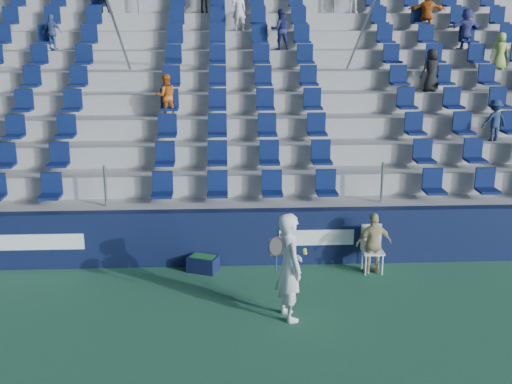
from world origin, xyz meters
TOP-DOWN VIEW (x-y plane):
  - ground at (0.00, 0.00)m, footprint 70.00×70.00m
  - sponsor_wall at (0.00, 3.15)m, footprint 24.00×0.32m
  - grandstand at (0.00, 8.24)m, footprint 24.00×8.17m
  - tennis_player at (0.67, 0.56)m, footprint 0.73×0.81m
  - line_judge_chair at (2.62, 2.65)m, footprint 0.43×0.44m
  - line_judge at (2.62, 2.50)m, footprint 0.80×0.41m
  - ball_bin at (-0.91, 2.75)m, footprint 0.71×0.59m

SIDE VIEW (x-z plane):
  - ground at x=0.00m, z-range 0.00..0.00m
  - ball_bin at x=-0.91m, z-range 0.01..0.35m
  - line_judge_chair at x=2.62m, z-range 0.07..1.05m
  - sponsor_wall at x=0.00m, z-range 0.00..1.20m
  - line_judge at x=2.62m, z-range 0.00..1.30m
  - tennis_player at x=0.67m, z-range 0.00..1.95m
  - grandstand at x=0.00m, z-range -1.18..5.45m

